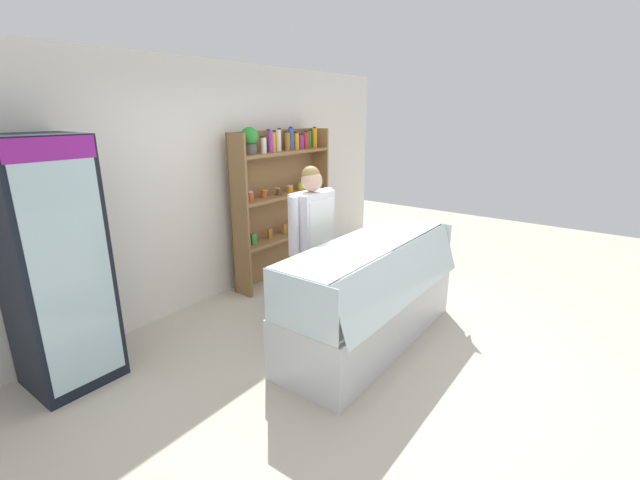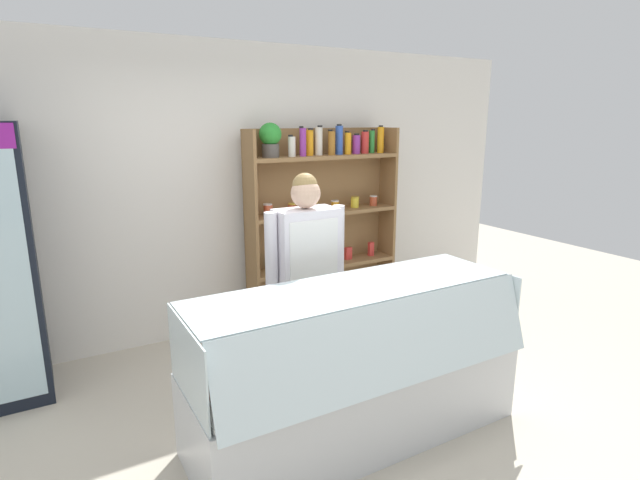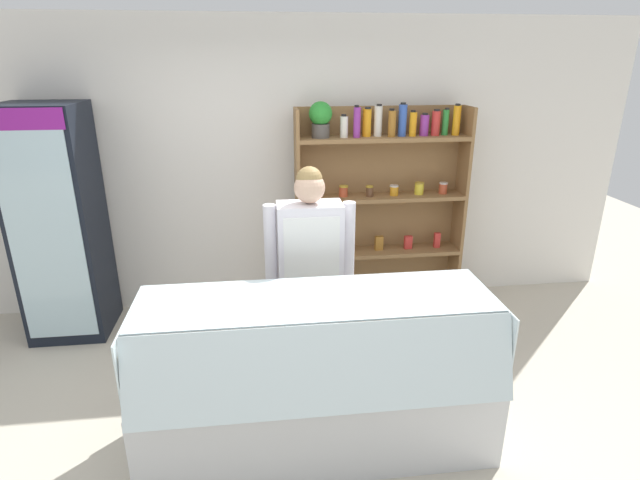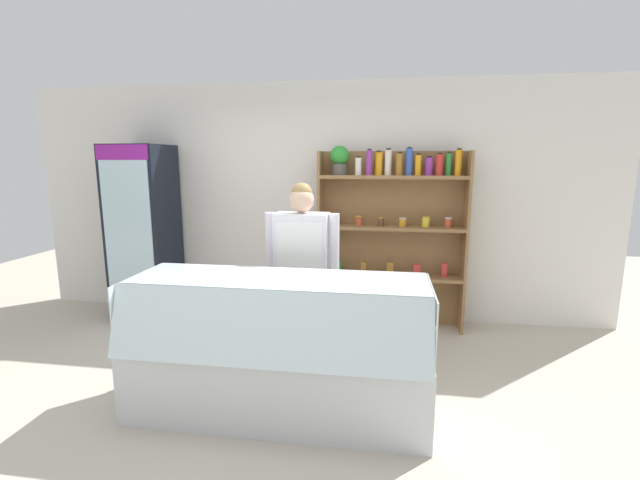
{
  "view_description": "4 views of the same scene",
  "coord_description": "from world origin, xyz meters",
  "px_view_note": "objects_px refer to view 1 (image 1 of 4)",
  "views": [
    {
      "loc": [
        -3.17,
        -1.93,
        2.16
      ],
      "look_at": [
        -0.16,
        0.31,
        1.02
      ],
      "focal_mm": 24.0,
      "sensor_mm": 36.0,
      "label": 1
    },
    {
      "loc": [
        -1.52,
        -2.49,
        2.02
      ],
      "look_at": [
        0.27,
        0.64,
        1.14
      ],
      "focal_mm": 28.0,
      "sensor_mm": 36.0,
      "label": 2
    },
    {
      "loc": [
        -0.19,
        -2.67,
        2.35
      ],
      "look_at": [
        0.2,
        0.5,
        1.17
      ],
      "focal_mm": 28.0,
      "sensor_mm": 36.0,
      "label": 3
    },
    {
      "loc": [
        0.85,
        -2.92,
        1.82
      ],
      "look_at": [
        0.34,
        0.4,
        1.2
      ],
      "focal_mm": 24.0,
      "sensor_mm": 36.0,
      "label": 4
    }
  ],
  "objects_px": {
    "drinks_fridge": "(54,266)",
    "deli_display_case": "(370,312)",
    "shelving_unit": "(279,194)",
    "shop_clerk": "(312,232)"
  },
  "relations": [
    {
      "from": "drinks_fridge",
      "to": "shelving_unit",
      "type": "bearing_deg",
      "value": 3.08
    },
    {
      "from": "shelving_unit",
      "to": "deli_display_case",
      "type": "bearing_deg",
      "value": -113.16
    },
    {
      "from": "deli_display_case",
      "to": "shop_clerk",
      "type": "bearing_deg",
      "value": 86.92
    },
    {
      "from": "shelving_unit",
      "to": "deli_display_case",
      "type": "xyz_separation_m",
      "value": [
        -0.78,
        -1.83,
        -0.82
      ]
    },
    {
      "from": "deli_display_case",
      "to": "shelving_unit",
      "type": "bearing_deg",
      "value": 66.84
    },
    {
      "from": "shelving_unit",
      "to": "deli_display_case",
      "type": "relative_size",
      "value": 0.93
    },
    {
      "from": "deli_display_case",
      "to": "drinks_fridge",
      "type": "bearing_deg",
      "value": 140.0
    },
    {
      "from": "drinks_fridge",
      "to": "shop_clerk",
      "type": "height_order",
      "value": "drinks_fridge"
    },
    {
      "from": "drinks_fridge",
      "to": "deli_display_case",
      "type": "relative_size",
      "value": 0.94
    },
    {
      "from": "shelving_unit",
      "to": "shop_clerk",
      "type": "bearing_deg",
      "value": -123.91
    }
  ]
}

